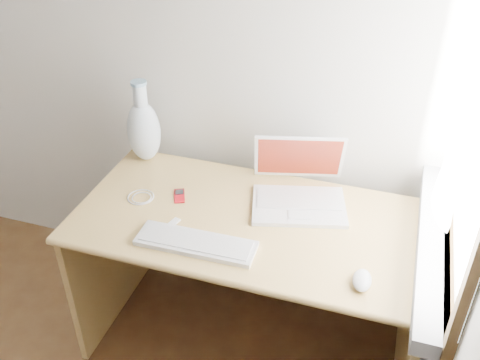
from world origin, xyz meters
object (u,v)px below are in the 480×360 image
(laptop, at_px, (302,189))
(external_keyboard, at_px, (196,243))
(vase, at_px, (144,129))
(desk, at_px, (255,246))

(laptop, height_order, external_keyboard, laptop)
(external_keyboard, height_order, vase, vase)
(desk, height_order, laptop, laptop)
(vase, bearing_deg, laptop, -7.98)
(external_keyboard, bearing_deg, vase, 130.44)
(desk, xyz_separation_m, vase, (-0.57, 0.20, 0.36))
(laptop, height_order, vase, vase)
(desk, distance_m, vase, 0.70)
(laptop, bearing_deg, vase, 157.17)
(external_keyboard, bearing_deg, laptop, 50.34)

